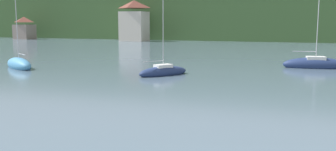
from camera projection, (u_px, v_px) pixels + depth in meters
The scene contains 6 objects.
wooded_hillside at pixel (303, 14), 115.34m from camera, with size 352.00×63.85×30.30m.
shore_building_west at pixel (24, 28), 99.31m from camera, with size 4.63×4.29×5.81m.
shore_building_westcentral at pixel (134, 21), 89.36m from camera, with size 6.06×5.54×9.55m.
sailboat_far_2 at pixel (163, 72), 32.83m from camera, with size 4.01×4.75×6.95m.
sailboat_far_3 at pixel (316, 64), 37.81m from camera, with size 6.49×2.48×8.73m.
sailboat_far_8 at pixel (19, 65), 37.92m from camera, with size 5.66×4.48×7.32m.
Camera 1 is at (5.90, 30.92, 4.66)m, focal length 40.36 mm.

